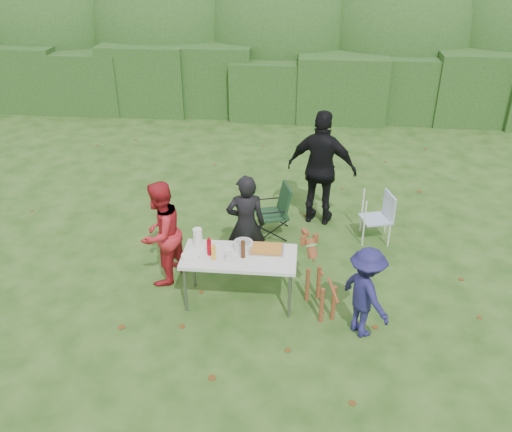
# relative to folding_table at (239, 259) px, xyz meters

# --- Properties ---
(ground) EXTENTS (80.00, 80.00, 0.00)m
(ground) POSITION_rel_folding_table_xyz_m (-0.05, 0.01, -0.69)
(ground) COLOR #1E4211
(hedge_row) EXTENTS (22.00, 1.40, 1.70)m
(hedge_row) POSITION_rel_folding_table_xyz_m (-0.05, 8.01, 0.16)
(hedge_row) COLOR #23471C
(hedge_row) RESTS_ON ground
(shrub_backdrop) EXTENTS (20.00, 2.60, 3.20)m
(shrub_backdrop) POSITION_rel_folding_table_xyz_m (-0.05, 9.61, 0.91)
(shrub_backdrop) COLOR #3D6628
(shrub_backdrop) RESTS_ON ground
(folding_table) EXTENTS (1.50, 0.70, 0.74)m
(folding_table) POSITION_rel_folding_table_xyz_m (0.00, 0.00, 0.00)
(folding_table) COLOR silver
(folding_table) RESTS_ON ground
(person_cook) EXTENTS (0.62, 0.46, 1.54)m
(person_cook) POSITION_rel_folding_table_xyz_m (0.00, 0.76, 0.08)
(person_cook) COLOR black
(person_cook) RESTS_ON ground
(person_red_jacket) EXTENTS (0.82, 0.91, 1.54)m
(person_red_jacket) POSITION_rel_folding_table_xyz_m (-1.15, 0.40, 0.08)
(person_red_jacket) COLOR #B01D26
(person_red_jacket) RESTS_ON ground
(person_black_puffy) EXTENTS (1.24, 0.75, 1.97)m
(person_black_puffy) POSITION_rel_folding_table_xyz_m (1.09, 2.34, 0.30)
(person_black_puffy) COLOR black
(person_black_puffy) RESTS_ON ground
(child) EXTENTS (0.82, 0.91, 1.23)m
(child) POSITION_rel_folding_table_xyz_m (1.61, -0.48, -0.07)
(child) COLOR #1D1B50
(child) RESTS_ON ground
(dog) EXTENTS (0.72, 1.01, 0.89)m
(dog) POSITION_rel_folding_table_xyz_m (1.08, -0.08, -0.24)
(dog) COLOR brown
(dog) RESTS_ON ground
(camping_chair) EXTENTS (0.70, 0.70, 0.90)m
(camping_chair) POSITION_rel_folding_table_xyz_m (0.31, 1.77, -0.24)
(camping_chair) COLOR #17361D
(camping_chair) RESTS_ON ground
(lawn_chair) EXTENTS (0.59, 0.59, 0.81)m
(lawn_chair) POSITION_rel_folding_table_xyz_m (1.98, 1.83, -0.28)
(lawn_chair) COLOR #4F7DBF
(lawn_chair) RESTS_ON ground
(food_tray) EXTENTS (0.45, 0.30, 0.02)m
(food_tray) POSITION_rel_folding_table_xyz_m (0.35, 0.15, 0.06)
(food_tray) COLOR #B7B7BA
(food_tray) RESTS_ON folding_table
(focaccia_bread) EXTENTS (0.40, 0.26, 0.04)m
(focaccia_bread) POSITION_rel_folding_table_xyz_m (0.35, 0.15, 0.09)
(focaccia_bread) COLOR orange
(focaccia_bread) RESTS_ON food_tray
(mustard_bottle) EXTENTS (0.06, 0.06, 0.20)m
(mustard_bottle) POSITION_rel_folding_table_xyz_m (-0.32, -0.12, 0.15)
(mustard_bottle) COLOR gold
(mustard_bottle) RESTS_ON folding_table
(ketchup_bottle) EXTENTS (0.06, 0.06, 0.22)m
(ketchup_bottle) POSITION_rel_folding_table_xyz_m (-0.39, -0.02, 0.16)
(ketchup_bottle) COLOR #A8000F
(ketchup_bottle) RESTS_ON folding_table
(beer_bottle) EXTENTS (0.06, 0.06, 0.24)m
(beer_bottle) POSITION_rel_folding_table_xyz_m (0.06, -0.03, 0.17)
(beer_bottle) COLOR #47230F
(beer_bottle) RESTS_ON folding_table
(paper_towel_roll) EXTENTS (0.12, 0.12, 0.26)m
(paper_towel_roll) POSITION_rel_folding_table_xyz_m (-0.58, 0.18, 0.18)
(paper_towel_roll) COLOR white
(paper_towel_roll) RESTS_ON folding_table
(cup_stack) EXTENTS (0.08, 0.08, 0.18)m
(cup_stack) POSITION_rel_folding_table_xyz_m (-0.12, -0.16, 0.14)
(cup_stack) COLOR white
(cup_stack) RESTS_ON folding_table
(pasta_bowl) EXTENTS (0.26, 0.26, 0.10)m
(pasta_bowl) POSITION_rel_folding_table_xyz_m (0.03, 0.18, 0.10)
(pasta_bowl) COLOR silver
(pasta_bowl) RESTS_ON folding_table
(plate_stack) EXTENTS (0.24, 0.24, 0.05)m
(plate_stack) POSITION_rel_folding_table_xyz_m (-0.62, -0.12, 0.08)
(plate_stack) COLOR white
(plate_stack) RESTS_ON folding_table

